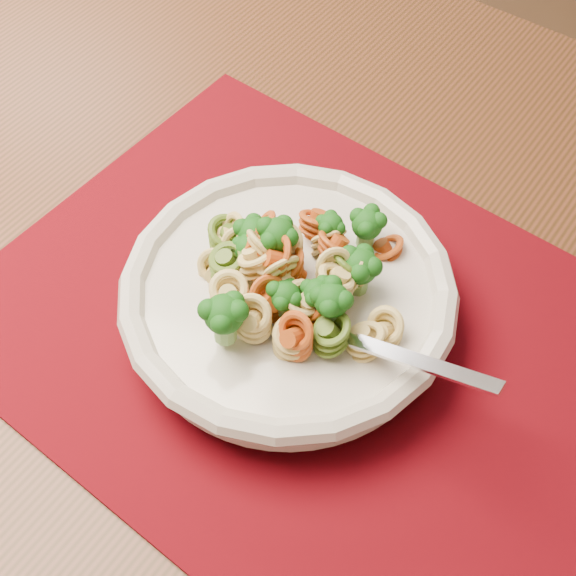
% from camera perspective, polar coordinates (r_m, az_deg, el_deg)
% --- Properties ---
extents(dining_table, '(1.40, 1.08, 0.74)m').
position_cam_1_polar(dining_table, '(0.75, 2.43, -3.79)').
color(dining_table, '#592C19').
rests_on(dining_table, ground).
extents(placemat, '(0.58, 0.51, 0.00)m').
position_cam_1_polar(placemat, '(0.62, 1.40, -3.15)').
color(placemat, '#61040A').
rests_on(placemat, dining_table).
extents(pasta_bowl, '(0.25, 0.25, 0.05)m').
position_cam_1_polar(pasta_bowl, '(0.60, 0.00, -0.60)').
color(pasta_bowl, beige).
rests_on(pasta_bowl, placemat).
extents(pasta_broccoli_heap, '(0.21, 0.21, 0.06)m').
position_cam_1_polar(pasta_broccoli_heap, '(0.58, 0.00, 0.35)').
color(pasta_broccoli_heap, tan).
rests_on(pasta_broccoli_heap, pasta_bowl).
extents(fork, '(0.18, 0.07, 0.08)m').
position_cam_1_polar(fork, '(0.56, 2.59, -3.01)').
color(fork, silver).
rests_on(fork, pasta_bowl).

